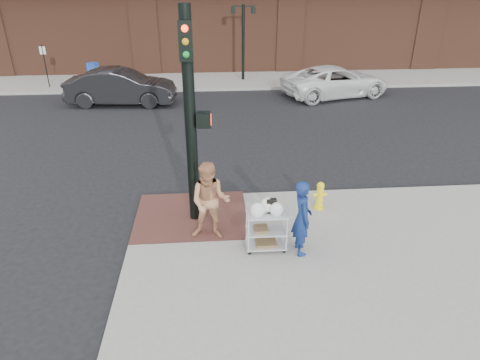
{
  "coord_description": "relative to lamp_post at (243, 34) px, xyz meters",
  "views": [
    {
      "loc": [
        -0.11,
        -8.5,
        5.7
      ],
      "look_at": [
        0.61,
        0.6,
        1.25
      ],
      "focal_mm": 32.0,
      "sensor_mm": 36.0,
      "label": 1
    }
  ],
  "objects": [
    {
      "name": "woman_blue",
      "position": [
        -0.18,
        -16.83,
        -1.61
      ],
      "size": [
        0.43,
        0.64,
        1.71
      ],
      "primitive_type": "imported",
      "rotation": [
        0.0,
        0.0,
        1.6
      ],
      "color": "navy",
      "rests_on": "sidewalk_near"
    },
    {
      "name": "ground",
      "position": [
        -2.0,
        -16.0,
        -2.62
      ],
      "size": [
        220.0,
        220.0,
        0.0
      ],
      "primitive_type": "plane",
      "color": "black",
      "rests_on": "ground"
    },
    {
      "name": "newsbox_blue",
      "position": [
        -8.22,
        -0.46,
        -1.9
      ],
      "size": [
        0.62,
        0.59,
        1.14
      ],
      "primitive_type": "cube",
      "rotation": [
        0.0,
        0.0,
        -0.42
      ],
      "color": "#1C45B9",
      "rests_on": "sidewalk_far"
    },
    {
      "name": "traffic_signal_pole",
      "position": [
        -2.48,
        -15.23,
        0.21
      ],
      "size": [
        0.61,
        0.51,
        5.0
      ],
      "color": "black",
      "rests_on": "sidewalk_near"
    },
    {
      "name": "brick_curb_ramp",
      "position": [
        -2.6,
        -15.1,
        -2.46
      ],
      "size": [
        2.8,
        2.4,
        0.01
      ],
      "primitive_type": "cube",
      "color": "#542B27",
      "rests_on": "sidewalk_near"
    },
    {
      "name": "sedan_dark",
      "position": [
        -6.12,
        -4.15,
        -1.79
      ],
      "size": [
        5.15,
        2.13,
        1.66
      ],
      "primitive_type": "imported",
      "rotation": [
        0.0,
        0.0,
        1.5
      ],
      "color": "black",
      "rests_on": "ground"
    },
    {
      "name": "sidewalk_far",
      "position": [
        10.5,
        16.0,
        -2.54
      ],
      "size": [
        65.0,
        36.0,
        0.15
      ],
      "primitive_type": "cube",
      "color": "gray",
      "rests_on": "ground"
    },
    {
      "name": "pedestrian_tan",
      "position": [
        -2.12,
        -16.1,
        -1.54
      ],
      "size": [
        1.01,
        0.84,
        1.86
      ],
      "primitive_type": "imported",
      "rotation": [
        0.0,
        0.0,
        -0.16
      ],
      "color": "tan",
      "rests_on": "sidewalk_near"
    },
    {
      "name": "newsbox_yellow",
      "position": [
        -7.86,
        -0.84,
        -2.01
      ],
      "size": [
        0.46,
        0.44,
        0.92
      ],
      "primitive_type": "cube",
      "rotation": [
        0.0,
        0.0,
        -0.26
      ],
      "color": "orange",
      "rests_on": "sidewalk_far"
    },
    {
      "name": "fire_hydrant",
      "position": [
        0.7,
        -14.99,
        -2.08
      ],
      "size": [
        0.36,
        0.25,
        0.76
      ],
      "color": "yellow",
      "rests_on": "sidewalk_near"
    },
    {
      "name": "lamp_post",
      "position": [
        0.0,
        0.0,
        0.0
      ],
      "size": [
        1.32,
        0.22,
        4.0
      ],
      "color": "black",
      "rests_on": "sidewalk_far"
    },
    {
      "name": "utility_cart",
      "position": [
        -0.92,
        -16.68,
        -1.91
      ],
      "size": [
        0.89,
        0.5,
        1.22
      ],
      "color": "#B0B0B6",
      "rests_on": "sidewalk_near"
    },
    {
      "name": "minivan_white",
      "position": [
        4.38,
        -3.51,
        -1.87
      ],
      "size": [
        5.88,
        3.84,
        1.51
      ],
      "primitive_type": "imported",
      "rotation": [
        0.0,
        0.0,
        1.84
      ],
      "color": "white",
      "rests_on": "ground"
    },
    {
      "name": "parking_sign",
      "position": [
        -10.5,
        -1.0,
        -1.37
      ],
      "size": [
        0.05,
        0.05,
        2.2
      ],
      "primitive_type": "cylinder",
      "color": "black",
      "rests_on": "sidewalk_far"
    }
  ]
}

